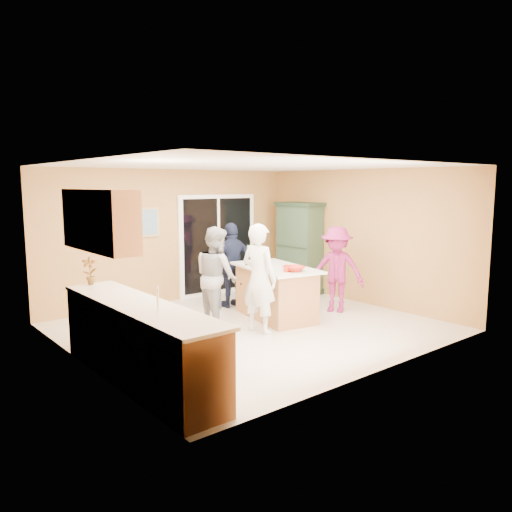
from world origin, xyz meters
TOP-DOWN VIEW (x-y plane):
  - floor at (0.00, 0.00)m, footprint 5.50×5.50m
  - ceiling at (0.00, 0.00)m, footprint 5.50×5.00m
  - wall_back at (0.00, 2.50)m, footprint 5.50×0.10m
  - wall_front at (0.00, -2.50)m, footprint 5.50×0.10m
  - wall_left at (-2.75, 0.00)m, footprint 0.10×5.00m
  - wall_right at (2.75, 0.00)m, footprint 0.10×5.00m
  - left_cabinet_run at (-2.45, -1.05)m, footprint 0.65×3.05m
  - upper_cabinets at (-2.58, -0.20)m, footprint 0.35×1.60m
  - sliding_door at (1.05, 2.46)m, footprint 1.90×0.07m
  - framed_picture at (-0.55, 2.48)m, footprint 0.46×0.04m
  - kitchen_island at (0.68, 0.21)m, footprint 1.25×1.87m
  - green_hutch at (2.49, 1.49)m, footprint 0.56×1.05m
  - woman_white at (-0.09, -0.26)m, footprint 0.53×0.70m
  - woman_grey at (-0.37, 0.49)m, footprint 0.70×0.86m
  - woman_navy at (0.58, 1.33)m, footprint 0.98×0.49m
  - woman_magenta at (1.82, -0.16)m, footprint 0.99×1.16m
  - serving_bowl at (0.60, -0.33)m, footprint 0.35×0.35m
  - tulip_vase at (-2.45, 0.52)m, footprint 0.25×0.21m
  - tumbler_near at (0.45, -0.31)m, footprint 0.10×0.10m
  - tumbler_far at (0.50, 0.63)m, footprint 0.07×0.07m
  - wine_bottle at (0.40, 0.64)m, footprint 0.08×0.08m
  - white_plate at (0.50, 0.43)m, footprint 0.28×0.28m

SIDE VIEW (x-z plane):
  - floor at x=0.00m, z-range 0.00..0.00m
  - kitchen_island at x=0.68m, z-range -0.03..0.88m
  - left_cabinet_run at x=-2.45m, z-range -0.16..1.08m
  - woman_magenta at x=1.82m, z-range 0.00..1.56m
  - woman_navy at x=0.58m, z-range 0.00..1.60m
  - woman_grey at x=-0.37m, z-range 0.00..1.64m
  - woman_white at x=-0.09m, z-range 0.00..1.72m
  - white_plate at x=0.50m, z-range 0.91..0.92m
  - green_hutch at x=2.49m, z-range -0.02..1.91m
  - serving_bowl at x=0.60m, z-range 0.91..0.99m
  - tumbler_far at x=0.50m, z-range 0.91..1.01m
  - tumbler_near at x=0.45m, z-range 0.91..1.02m
  - wine_bottle at x=0.40m, z-range 0.87..1.23m
  - sliding_door at x=1.05m, z-range 0.00..2.10m
  - tulip_vase at x=-2.45m, z-range 0.94..1.33m
  - wall_back at x=0.00m, z-range 0.00..2.60m
  - wall_front at x=0.00m, z-range 0.00..2.60m
  - wall_left at x=-2.75m, z-range 0.00..2.60m
  - wall_right at x=2.75m, z-range 0.00..2.60m
  - framed_picture at x=-0.55m, z-range 1.32..1.88m
  - upper_cabinets at x=-2.58m, z-range 1.50..2.25m
  - ceiling at x=0.00m, z-range 2.55..2.65m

